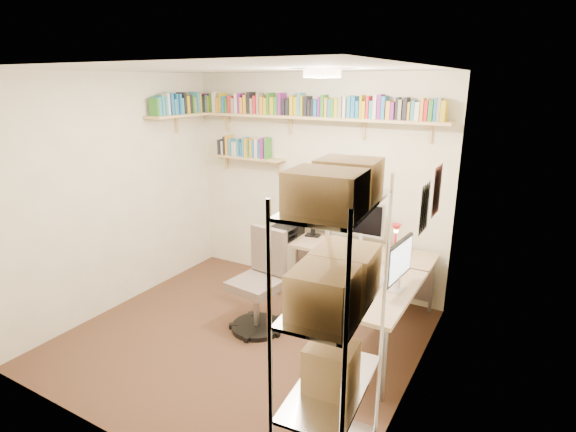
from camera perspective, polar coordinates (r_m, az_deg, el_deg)
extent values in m
plane|color=#4A331F|center=(4.57, -5.70, -15.04)|extent=(3.20, 3.20, 0.00)
cube|color=beige|center=(5.31, 3.28, 4.17)|extent=(3.20, 0.04, 2.50)
cube|color=beige|center=(5.14, -20.89, 2.66)|extent=(0.04, 3.00, 2.50)
cube|color=beige|center=(3.42, 16.20, -3.66)|extent=(0.04, 3.00, 2.50)
cube|color=beige|center=(3.05, -22.96, -6.90)|extent=(3.20, 0.04, 2.50)
cube|color=silver|center=(3.89, -6.81, 18.06)|extent=(3.20, 3.00, 0.04)
cube|color=silver|center=(3.86, 18.40, 3.09)|extent=(0.01, 0.30, 0.42)
cube|color=white|center=(3.49, 16.97, 0.98)|extent=(0.01, 0.28, 0.38)
cylinder|color=#FFEAC6|center=(3.70, 4.36, 17.58)|extent=(0.30, 0.30, 0.06)
cube|color=tan|center=(5.08, 2.79, 12.41)|extent=(3.05, 0.25, 0.03)
cube|color=tan|center=(5.58, -13.28, 12.38)|extent=(0.25, 1.00, 0.03)
cube|color=tan|center=(5.60, -5.01, 7.40)|extent=(0.95, 0.20, 0.02)
cube|color=tan|center=(5.78, -7.83, 12.10)|extent=(0.03, 0.20, 0.20)
cube|color=tan|center=(5.29, 0.14, 11.83)|extent=(0.03, 0.20, 0.20)
cube|color=tan|center=(4.91, 9.51, 11.23)|extent=(0.03, 0.20, 0.20)
cube|color=tan|center=(4.71, 17.63, 10.46)|extent=(0.03, 0.20, 0.20)
cube|color=gray|center=(5.88, -10.42, 13.83)|extent=(0.03, 0.12, 0.19)
cube|color=teal|center=(5.86, -10.09, 13.90)|extent=(0.03, 0.14, 0.20)
cube|color=gold|center=(5.83, -9.81, 13.85)|extent=(0.02, 0.11, 0.19)
cube|color=#2D7627|center=(5.81, -9.50, 14.00)|extent=(0.03, 0.11, 0.22)
cube|color=beige|center=(5.78, -9.10, 14.11)|extent=(0.04, 0.13, 0.24)
cube|color=orange|center=(5.74, -8.64, 13.77)|extent=(0.04, 0.12, 0.17)
cube|color=gold|center=(5.71, -8.27, 14.06)|extent=(0.02, 0.14, 0.23)
cube|color=#1F65A1|center=(5.69, -7.91, 13.86)|extent=(0.04, 0.13, 0.19)
cube|color=#2D7627|center=(5.66, -7.55, 13.76)|extent=(0.03, 0.13, 0.17)
cube|color=red|center=(5.63, -7.15, 13.87)|extent=(0.04, 0.13, 0.19)
cube|color=gray|center=(5.60, -6.71, 13.77)|extent=(0.03, 0.15, 0.17)
cube|color=beige|center=(5.58, -6.35, 14.08)|extent=(0.04, 0.11, 0.24)
cube|color=#711F74|center=(5.55, -5.96, 14.05)|extent=(0.03, 0.13, 0.23)
cube|color=orange|center=(5.53, -5.60, 13.80)|extent=(0.03, 0.14, 0.18)
cube|color=orange|center=(5.50, -5.15, 13.97)|extent=(0.04, 0.14, 0.22)
cube|color=black|center=(5.47, -4.70, 14.13)|extent=(0.04, 0.14, 0.25)
cube|color=gray|center=(5.45, -4.34, 13.75)|extent=(0.03, 0.14, 0.17)
cube|color=red|center=(5.43, -3.98, 13.92)|extent=(0.03, 0.14, 0.21)
cube|color=gray|center=(5.40, -3.59, 14.08)|extent=(0.03, 0.12, 0.24)
cube|color=orange|center=(5.38, -3.14, 13.84)|extent=(0.04, 0.11, 0.20)
cube|color=gold|center=(5.35, -2.62, 13.76)|extent=(0.04, 0.12, 0.18)
cube|color=#2D7627|center=(5.32, -2.19, 14.07)|extent=(0.02, 0.15, 0.24)
cube|color=gold|center=(5.30, -1.76, 13.81)|extent=(0.04, 0.14, 0.19)
cube|color=#2D7627|center=(5.27, -1.25, 13.81)|extent=(0.04, 0.13, 0.20)
cube|color=#711F74|center=(5.24, -0.75, 14.06)|extent=(0.03, 0.15, 0.24)
cube|color=black|center=(5.22, -0.35, 13.68)|extent=(0.04, 0.12, 0.18)
cube|color=black|center=(5.20, 0.20, 13.67)|extent=(0.04, 0.12, 0.18)
cube|color=gold|center=(5.17, 0.75, 13.86)|extent=(0.04, 0.14, 0.22)
cube|color=gold|center=(5.15, 1.24, 13.76)|extent=(0.04, 0.13, 0.20)
cube|color=teal|center=(5.12, 1.70, 14.00)|extent=(0.04, 0.15, 0.25)
cube|color=gold|center=(5.11, 2.06, 13.83)|extent=(0.02, 0.14, 0.22)
cube|color=black|center=(5.09, 2.53, 13.78)|extent=(0.04, 0.15, 0.21)
cube|color=black|center=(5.07, 2.95, 13.58)|extent=(0.03, 0.13, 0.18)
cube|color=black|center=(5.05, 3.31, 13.58)|extent=(0.03, 0.11, 0.18)
cube|color=#1F65A1|center=(5.03, 3.78, 13.56)|extent=(0.04, 0.15, 0.18)
cube|color=#711F74|center=(5.02, 4.20, 13.68)|extent=(0.02, 0.13, 0.21)
cube|color=#2D7627|center=(5.00, 4.64, 13.78)|extent=(0.04, 0.13, 0.23)
cube|color=orange|center=(4.98, 5.05, 13.59)|extent=(0.03, 0.12, 0.20)
cube|color=#1F65A1|center=(4.96, 5.51, 13.49)|extent=(0.03, 0.13, 0.19)
cube|color=#2D7627|center=(4.95, 5.90, 13.54)|extent=(0.04, 0.14, 0.20)
cube|color=gold|center=(4.93, 6.38, 13.51)|extent=(0.04, 0.15, 0.20)
cube|color=gray|center=(4.91, 6.88, 13.58)|extent=(0.04, 0.15, 0.21)
cube|color=beige|center=(4.89, 7.42, 13.56)|extent=(0.03, 0.15, 0.22)
cube|color=teal|center=(4.88, 7.94, 13.60)|extent=(0.03, 0.12, 0.23)
cube|color=#1F65A1|center=(4.86, 8.47, 13.53)|extent=(0.04, 0.13, 0.22)
cube|color=#1F65A1|center=(4.84, 8.97, 13.22)|extent=(0.04, 0.12, 0.17)
cube|color=gold|center=(4.83, 9.39, 13.55)|extent=(0.02, 0.11, 0.23)
cube|color=gold|center=(4.82, 9.80, 13.16)|extent=(0.03, 0.14, 0.17)
cube|color=red|center=(4.80, 10.27, 13.44)|extent=(0.03, 0.14, 0.22)
cube|color=teal|center=(4.79, 10.70, 13.13)|extent=(0.03, 0.14, 0.18)
cube|color=beige|center=(4.78, 11.19, 13.44)|extent=(0.04, 0.15, 0.24)
cube|color=#711F74|center=(4.76, 11.71, 13.44)|extent=(0.04, 0.15, 0.24)
cube|color=#1F65A1|center=(4.75, 12.19, 13.30)|extent=(0.04, 0.15, 0.22)
cube|color=orange|center=(4.74, 12.78, 12.98)|extent=(0.04, 0.14, 0.18)
cube|color=#711F74|center=(4.73, 13.29, 12.89)|extent=(0.04, 0.14, 0.17)
cube|color=black|center=(4.71, 13.80, 13.12)|extent=(0.03, 0.11, 0.22)
cube|color=gray|center=(4.70, 14.22, 12.97)|extent=(0.03, 0.15, 0.20)
cube|color=black|center=(4.69, 14.78, 13.04)|extent=(0.04, 0.13, 0.22)
cube|color=orange|center=(4.68, 15.20, 12.74)|extent=(0.02, 0.11, 0.17)
cube|color=teal|center=(4.67, 15.71, 12.79)|extent=(0.03, 0.13, 0.19)
cube|color=beige|center=(4.66, 16.24, 12.65)|extent=(0.04, 0.15, 0.18)
cube|color=orange|center=(4.65, 16.78, 12.84)|extent=(0.03, 0.14, 0.21)
cube|color=red|center=(4.64, 17.20, 12.68)|extent=(0.04, 0.11, 0.19)
cube|color=#2D7627|center=(4.63, 17.79, 12.62)|extent=(0.04, 0.14, 0.19)
cube|color=#1F65A1|center=(4.62, 18.28, 12.71)|extent=(0.03, 0.12, 0.22)
cube|color=gray|center=(4.62, 18.70, 12.67)|extent=(0.03, 0.12, 0.22)
cube|color=gold|center=(4.61, 19.23, 12.47)|extent=(0.04, 0.14, 0.19)
cube|color=#2D7627|center=(5.26, -16.63, 13.11)|extent=(0.13, 0.03, 0.19)
cube|color=teal|center=(5.29, -16.33, 13.21)|extent=(0.12, 0.04, 0.20)
cube|color=teal|center=(5.32, -15.97, 13.34)|extent=(0.12, 0.04, 0.22)
cube|color=teal|center=(5.35, -15.63, 13.32)|extent=(0.14, 0.04, 0.21)
cube|color=beige|center=(5.38, -15.30, 13.54)|extent=(0.11, 0.04, 0.24)
cube|color=#1F65A1|center=(5.42, -14.90, 13.61)|extent=(0.13, 0.04, 0.25)
cube|color=teal|center=(5.45, -14.57, 13.26)|extent=(0.14, 0.03, 0.17)
cube|color=#1F65A1|center=(5.48, -14.28, 13.61)|extent=(0.12, 0.03, 0.23)
cube|color=#1F65A1|center=(5.51, -13.97, 13.63)|extent=(0.15, 0.03, 0.23)
cube|color=teal|center=(5.54, -13.68, 13.42)|extent=(0.14, 0.03, 0.18)
cube|color=black|center=(5.57, -13.37, 13.79)|extent=(0.13, 0.03, 0.24)
cube|color=gold|center=(5.60, -13.04, 13.63)|extent=(0.14, 0.04, 0.21)
cube|color=black|center=(5.65, -12.64, 13.71)|extent=(0.12, 0.04, 0.21)
cube|color=#2D7627|center=(5.68, -12.35, 13.68)|extent=(0.13, 0.02, 0.20)
cube|color=gray|center=(5.71, -12.06, 13.61)|extent=(0.11, 0.03, 0.18)
cube|color=teal|center=(5.74, -11.77, 13.96)|extent=(0.14, 0.04, 0.25)
cube|color=gold|center=(5.78, -11.45, 13.95)|extent=(0.12, 0.03, 0.24)
cube|color=black|center=(5.81, -11.18, 13.74)|extent=(0.13, 0.04, 0.19)
cube|color=black|center=(5.85, -10.84, 13.88)|extent=(0.12, 0.04, 0.21)
cube|color=#711F74|center=(5.89, -10.51, 13.97)|extent=(0.14, 0.04, 0.22)
cube|color=black|center=(5.82, -8.42, 8.70)|extent=(0.04, 0.14, 0.19)
cube|color=beige|center=(5.80, -8.08, 8.61)|extent=(0.02, 0.12, 0.17)
cube|color=black|center=(5.77, -7.81, 8.87)|extent=(0.03, 0.12, 0.23)
cube|color=orange|center=(5.75, -7.48, 8.93)|extent=(0.03, 0.13, 0.24)
cube|color=teal|center=(5.72, -7.12, 8.72)|extent=(0.04, 0.11, 0.21)
cube|color=beige|center=(5.70, -6.76, 8.53)|extent=(0.02, 0.11, 0.17)
cube|color=beige|center=(5.68, -6.42, 8.52)|extent=(0.04, 0.12, 0.18)
cube|color=teal|center=(5.65, -6.07, 8.68)|extent=(0.03, 0.14, 0.21)
cube|color=#1F65A1|center=(5.63, -5.71, 8.45)|extent=(0.02, 0.12, 0.17)
cube|color=teal|center=(5.60, -5.40, 8.73)|extent=(0.02, 0.14, 0.23)
cube|color=orange|center=(5.58, -5.08, 8.66)|extent=(0.04, 0.13, 0.22)
cube|color=#2D7627|center=(5.56, -4.77, 8.56)|extent=(0.02, 0.13, 0.21)
cube|color=orange|center=(5.54, -4.46, 8.63)|extent=(0.03, 0.12, 0.23)
cube|color=#1F65A1|center=(5.52, -4.15, 8.54)|extent=(0.02, 0.14, 0.21)
cube|color=beige|center=(5.50, -3.82, 8.59)|extent=(0.04, 0.11, 0.23)
cube|color=#1F65A1|center=(5.48, -3.41, 8.38)|extent=(0.03, 0.12, 0.19)
cube|color=#711F74|center=(5.45, -3.02, 8.63)|extent=(0.04, 0.15, 0.25)
cube|color=#2D7627|center=(5.42, -2.57, 8.60)|extent=(0.03, 0.14, 0.25)
cube|color=tan|center=(4.94, 8.27, -4.13)|extent=(1.73, 0.55, 0.04)
cube|color=tan|center=(4.03, 11.68, -9.32)|extent=(0.55, 1.18, 0.04)
cylinder|color=gray|center=(5.21, -1.28, -6.82)|extent=(0.04, 0.04, 0.64)
cylinder|color=gray|center=(5.58, 1.13, -5.19)|extent=(0.04, 0.04, 0.64)
cylinder|color=gray|center=(5.07, 17.81, -8.37)|extent=(0.04, 0.04, 0.64)
cylinder|color=gray|center=(3.82, 5.28, -16.44)|extent=(0.04, 0.04, 0.64)
cylinder|color=gray|center=(3.69, 12.06, -18.08)|extent=(0.04, 0.04, 0.64)
cube|color=gray|center=(5.26, 9.10, -6.29)|extent=(1.64, 0.02, 0.50)
cube|color=silver|center=(4.92, 9.39, -0.35)|extent=(0.50, 0.03, 0.38)
cube|color=black|center=(4.91, 9.32, -0.40)|extent=(0.45, 0.00, 0.33)
cube|color=black|center=(5.16, 3.21, 0.22)|extent=(0.40, 0.03, 0.31)
cube|color=black|center=(3.92, 13.93, -5.45)|extent=(0.03, 0.53, 0.35)
cube|color=silver|center=(3.92, 13.67, -5.40)|extent=(0.00, 0.48, 0.30)
cube|color=white|center=(4.78, 8.07, -4.56)|extent=(0.38, 0.12, 0.01)
cube|color=white|center=(4.10, 10.08, -8.39)|extent=(0.12, 0.36, 0.01)
cylinder|color=red|center=(4.80, 13.36, -4.72)|extent=(0.09, 0.09, 0.02)
cylinder|color=red|center=(4.76, 13.47, -3.18)|extent=(0.02, 0.02, 0.26)
cone|color=red|center=(4.71, 13.58, -1.52)|extent=(0.11, 0.11, 0.08)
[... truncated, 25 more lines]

